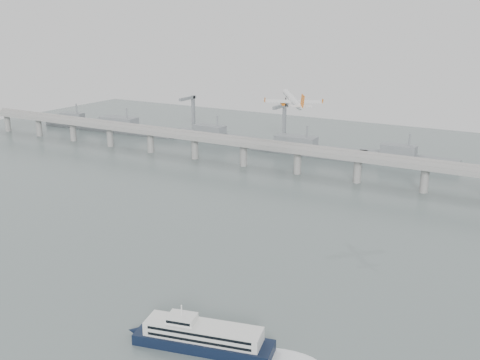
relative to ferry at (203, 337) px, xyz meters
The scene contains 5 objects.
ground 61.11m from the ferry, 132.59° to the left, with size 900.00×900.00×0.00m, color slate.
bridge 248.85m from the ferry, 99.82° to the left, with size 800.00×22.00×23.90m.
distant_fleet 367.04m from the ferry, 122.39° to the left, with size 453.00×60.90×40.00m.
ferry is the anchor object (origin of this frame).
airliner 164.77m from the ferry, 102.17° to the left, with size 31.03×32.82×10.36m.
Camera 1 is at (148.00, -202.06, 123.15)m, focal length 42.00 mm.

